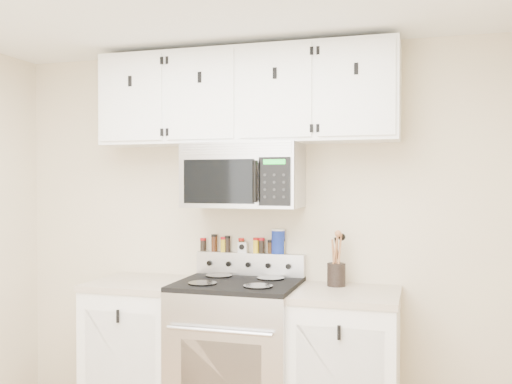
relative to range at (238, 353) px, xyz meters
The scene contains 19 objects.
back_wall 0.83m from the range, 90.00° to the left, with size 3.50×0.01×2.50m, color beige.
range is the anchor object (origin of this frame).
base_cabinet_left 0.69m from the range, behind, with size 0.64×0.62×0.92m.
base_cabinet_right 0.69m from the range, ahead, with size 0.64×0.62×0.92m.
microwave 1.15m from the range, 89.77° to the left, with size 0.76×0.44×0.42m.
upper_cabinets 1.67m from the range, 90.00° to the left, with size 2.00×0.35×0.62m.
utensil_crock 0.82m from the range, 16.39° to the left, with size 0.12×0.12×0.34m.
kitchen_timer 0.71m from the range, 100.73° to the left, with size 0.06×0.05×0.07m, color silver.
salt_canister 0.78m from the range, 55.07° to the left, with size 0.09×0.09×0.17m.
spice_jar_0 0.80m from the range, 140.87° to the left, with size 0.04×0.04×0.09m.
spice_jar_1 0.78m from the range, 133.08° to the left, with size 0.04×0.04×0.12m.
spice_jar_2 0.75m from the range, 124.60° to the left, with size 0.04×0.04×0.10m.
spice_jar_3 0.75m from the range, 120.44° to the left, with size 0.04×0.04×0.11m.
spice_jar_4 0.72m from the range, 103.00° to the left, with size 0.04×0.04×0.10m.
spice_jar_5 0.72m from the range, 81.83° to the left, with size 0.04×0.04×0.10m.
spice_jar_6 0.73m from the range, 74.16° to the left, with size 0.04×0.04×0.10m.
spice_jar_7 0.73m from the range, 63.06° to the left, with size 0.04×0.04×0.09m.
spice_jar_8 0.74m from the range, 59.13° to the left, with size 0.04×0.04×0.10m.
spice_jar_9 0.76m from the range, 51.32° to the left, with size 0.04×0.04×0.10m.
Camera 1 is at (1.13, -2.03, 1.59)m, focal length 40.00 mm.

